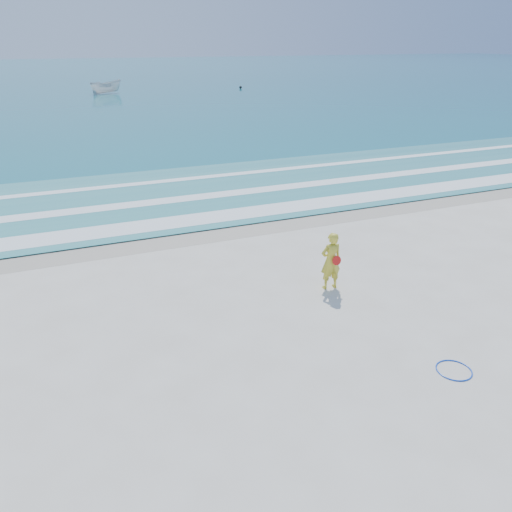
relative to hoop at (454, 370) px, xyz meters
name	(u,v)px	position (x,y,z in m)	size (l,w,h in m)	color
ground	(315,366)	(-2.72, 1.30, -0.01)	(400.00, 400.00, 0.00)	silver
wet_sand	(199,232)	(-2.72, 10.30, -0.01)	(400.00, 2.40, 0.00)	#B2A893
ocean	(63,75)	(-2.72, 106.30, 0.01)	(400.00, 190.00, 0.04)	#19727F
shallow	(168,195)	(-2.72, 15.30, 0.03)	(400.00, 10.00, 0.01)	#59B7AD
foam_near	(189,220)	(-2.72, 11.60, 0.04)	(400.00, 1.40, 0.01)	white
foam_mid	(172,200)	(-2.72, 14.50, 0.04)	(400.00, 0.90, 0.01)	white
foam_far	(156,182)	(-2.72, 17.80, 0.04)	(400.00, 0.60, 0.01)	white
hoop	(454,370)	(0.00, 0.00, 0.00)	(0.77, 0.77, 0.03)	blue
boat	(106,87)	(0.65, 64.16, 0.87)	(1.63, 4.35, 1.68)	silver
buoy	(241,87)	(19.40, 64.04, 0.21)	(0.38, 0.38, 0.38)	black
woman	(331,261)	(-0.51, 4.48, 0.84)	(0.63, 0.43, 1.70)	gold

